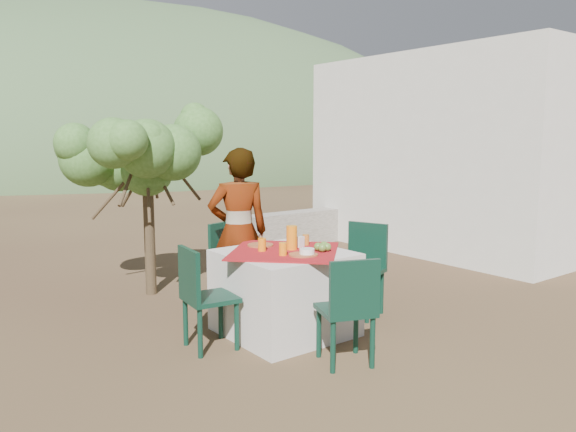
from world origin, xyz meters
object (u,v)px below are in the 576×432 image
object	(u,v)px
person	(238,232)
guesthouse	(470,153)
chair_left	(202,293)
chair_right	(363,264)
chair_near	(349,306)
table	(285,292)
agave	(292,257)
juice_pitcher	(292,238)
shrub_tree	(150,163)
chair_far	(231,260)

from	to	relation	value
person	guesthouse	size ratio (longest dim) A/B	0.40
chair_left	chair_right	size ratio (longest dim) A/B	0.96
chair_near	chair_left	world-z (taller)	chair_left
table	chair_right	size ratio (longest dim) A/B	1.43
agave	juice_pitcher	distance (m)	2.38
person	shrub_tree	size ratio (longest dim) A/B	0.89
chair_left	juice_pitcher	distance (m)	0.96
table	chair_left	world-z (taller)	chair_left
chair_far	agave	xyz separation A→B (m)	(1.42, 0.78, -0.30)
chair_right	juice_pitcher	xyz separation A→B (m)	(-0.88, 0.02, 0.36)
chair_left	person	world-z (taller)	person
agave	juice_pitcher	size ratio (longest dim) A/B	2.63
table	chair_left	size ratio (longest dim) A/B	1.49
guesthouse	juice_pitcher	distance (m)	5.25
chair_left	agave	distance (m)	2.86
chair_far	shrub_tree	xyz separation A→B (m)	(-0.44, 0.97, 0.99)
chair_far	chair_left	size ratio (longest dim) A/B	1.01
guesthouse	chair_near	bearing A→B (deg)	-153.43
shrub_tree	chair_near	bearing A→B (deg)	-83.52
chair_left	person	size ratio (longest dim) A/B	0.52
table	shrub_tree	world-z (taller)	shrub_tree
table	chair_far	distance (m)	1.02
juice_pitcher	chair_right	bearing A→B (deg)	-1.12
chair_right	person	distance (m)	1.28
chair_far	chair_right	size ratio (longest dim) A/B	0.97
chair_far	shrub_tree	bearing A→B (deg)	97.69
chair_near	agave	size ratio (longest dim) A/B	1.52
chair_right	agave	bearing A→B (deg)	143.98
person	agave	size ratio (longest dim) A/B	2.92
chair_right	guesthouse	distance (m)	4.50
table	guesthouse	size ratio (longest dim) A/B	0.31
chair_right	person	size ratio (longest dim) A/B	0.55
chair_far	juice_pitcher	world-z (taller)	juice_pitcher
chair_right	juice_pitcher	distance (m)	0.96
chair_far	chair_near	world-z (taller)	chair_far
chair_far	agave	bearing A→B (deg)	12.05
chair_left	shrub_tree	bearing A→B (deg)	-5.81
shrub_tree	juice_pitcher	xyz separation A→B (m)	(0.47, -1.99, -0.61)
person	guesthouse	distance (m)	5.18
chair_left	shrub_tree	world-z (taller)	shrub_tree
table	chair_near	distance (m)	0.92
juice_pitcher	shrub_tree	bearing A→B (deg)	103.29
table	agave	xyz separation A→B (m)	(1.47, 1.80, -0.19)
chair_far	shrub_tree	distance (m)	1.45
chair_near	shrub_tree	xyz separation A→B (m)	(-0.33, 2.89, 1.00)
chair_left	chair_far	bearing A→B (deg)	-36.09
chair_left	shrub_tree	xyz separation A→B (m)	(0.41, 1.90, 0.99)
chair_far	chair_right	xyz separation A→B (m)	(0.91, -1.04, 0.02)
chair_left	agave	xyz separation A→B (m)	(2.27, 1.72, -0.29)
chair_left	juice_pitcher	xyz separation A→B (m)	(0.87, -0.09, 0.39)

